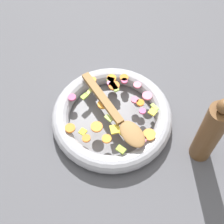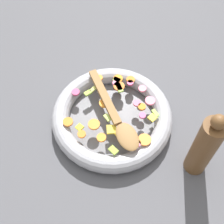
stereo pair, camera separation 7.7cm
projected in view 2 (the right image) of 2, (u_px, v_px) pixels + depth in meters
The scene contains 5 objects.
ground_plane at pixel (112, 121), 0.93m from camera, with size 4.00×4.00×0.00m, color #4C4C51.
skillet at pixel (112, 117), 0.91m from camera, with size 0.35×0.35×0.05m.
chopped_vegetables at pixel (117, 110), 0.88m from camera, with size 0.28×0.28×0.01m.
wooden_spoon at pixel (116, 117), 0.86m from camera, with size 0.29×0.06×0.01m.
pepper_mill at pixel (204, 147), 0.75m from camera, with size 0.06×0.06×0.25m.
Camera 2 is at (0.42, -0.20, 0.80)m, focal length 50.00 mm.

